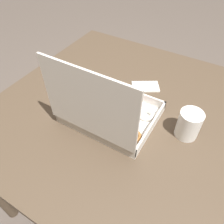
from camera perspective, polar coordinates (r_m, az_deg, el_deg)
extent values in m
plane|color=#564C44|center=(1.46, 1.84, -18.75)|extent=(8.00, 8.00, 0.00)
cube|color=#4C3D2D|center=(0.89, 2.86, 0.74)|extent=(0.99, 1.00, 0.03)
cylinder|color=#4C3D2D|center=(1.59, -3.96, 7.52)|extent=(0.06, 0.06, 0.67)
cube|color=white|center=(0.84, 0.00, -0.76)|extent=(0.33, 0.26, 0.01)
cube|color=beige|center=(0.91, 4.14, 5.24)|extent=(0.33, 0.01, 0.04)
cube|color=beige|center=(0.76, -4.99, -5.67)|extent=(0.33, 0.01, 0.04)
cube|color=beige|center=(0.78, 10.14, -3.95)|extent=(0.01, 0.26, 0.04)
cube|color=beige|center=(0.90, -8.85, 3.99)|extent=(0.01, 0.26, 0.04)
cube|color=beige|center=(0.65, -6.18, 1.86)|extent=(0.33, 0.01, 0.25)
torus|color=white|center=(0.84, 8.91, -0.65)|extent=(0.06, 0.06, 0.02)
ellipsoid|color=pink|center=(0.85, 4.52, 1.74)|extent=(0.06, 0.06, 0.03)
torus|color=pink|center=(0.89, -0.11, 3.39)|extent=(0.06, 0.06, 0.02)
torus|color=white|center=(0.92, -4.29, 4.79)|extent=(0.06, 0.06, 0.02)
torus|color=#9E6633|center=(0.76, 5.44, -6.32)|extent=(0.06, 0.06, 0.02)
ellipsoid|color=#381E11|center=(0.77, 0.06, -3.83)|extent=(0.06, 0.06, 0.04)
torus|color=pink|center=(0.81, -4.64, -2.13)|extent=(0.06, 0.06, 0.02)
torus|color=white|center=(0.85, -9.23, 0.12)|extent=(0.06, 0.06, 0.02)
cylinder|color=white|center=(0.79, 19.42, -3.05)|extent=(0.08, 0.08, 0.10)
cylinder|color=black|center=(0.75, 20.29, -0.62)|extent=(0.06, 0.06, 0.01)
cube|color=white|center=(0.98, 8.73, 6.59)|extent=(0.14, 0.12, 0.01)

